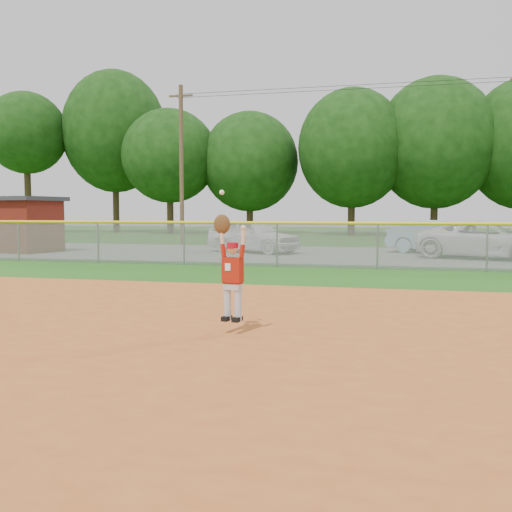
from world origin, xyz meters
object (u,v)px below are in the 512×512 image
at_px(car_blue, 439,237).
at_px(utility_shed, 21,224).
at_px(car_white_b, 486,240).
at_px(car_white_a, 253,236).
at_px(ballplayer, 231,268).

distance_m(car_blue, utility_shed, 18.90).
relative_size(car_white_b, utility_shed, 1.37).
bearing_deg(car_white_a, car_blue, -57.17).
height_order(car_blue, ballplayer, ballplayer).
bearing_deg(car_white_a, utility_shed, 125.08).
distance_m(car_white_a, car_blue, 8.22).
relative_size(car_white_b, ballplayer, 2.65).
xyz_separation_m(car_blue, utility_shed, (-18.59, -3.37, 0.54)).
xyz_separation_m(car_white_a, utility_shed, (-10.47, -2.08, 0.51)).
bearing_deg(car_blue, car_white_a, 120.19).
relative_size(car_blue, ballplayer, 2.24).
bearing_deg(car_white_a, ballplayer, -143.44).
distance_m(car_white_a, car_white_b, 9.79).
distance_m(car_white_b, utility_shed, 20.20).
distance_m(utility_shed, ballplayer, 20.48).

